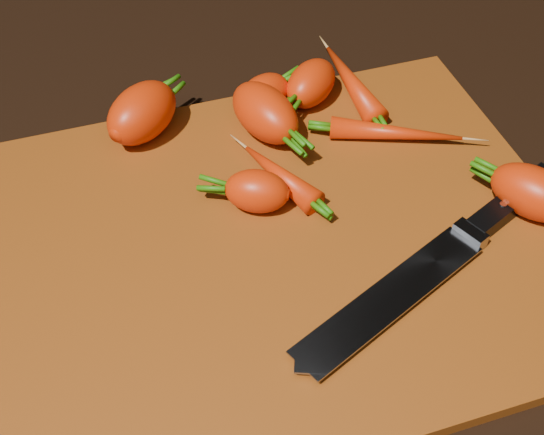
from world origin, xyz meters
name	(u,v)px	position (x,y,z in m)	size (l,w,h in m)	color
ground	(276,253)	(0.00, 0.00, -0.01)	(2.00, 2.00, 0.01)	black
cutting_board	(276,245)	(0.00, 0.00, 0.01)	(0.50, 0.40, 0.01)	#883D0D
carrot_0	(142,113)	(-0.08, 0.17, 0.04)	(0.08, 0.05, 0.05)	red
carrot_1	(257,191)	(0.00, 0.04, 0.03)	(0.06, 0.04, 0.04)	red
carrot_2	(265,113)	(0.03, 0.14, 0.04)	(0.08, 0.05, 0.05)	red
carrot_3	(311,83)	(0.09, 0.17, 0.03)	(0.07, 0.04, 0.04)	red
carrot_4	(264,94)	(0.04, 0.17, 0.03)	(0.06, 0.04, 0.04)	red
carrot_5	(533,192)	(0.22, -0.03, 0.03)	(0.08, 0.04, 0.04)	red
carrot_6	(351,82)	(0.14, 0.17, 0.03)	(0.12, 0.03, 0.03)	red
carrot_7	(396,133)	(0.15, 0.08, 0.02)	(0.12, 0.02, 0.02)	red
carrot_8	(280,175)	(0.02, 0.06, 0.02)	(0.09, 0.02, 0.02)	red
knife	(406,286)	(0.08, -0.08, 0.02)	(0.29, 0.15, 0.02)	gray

